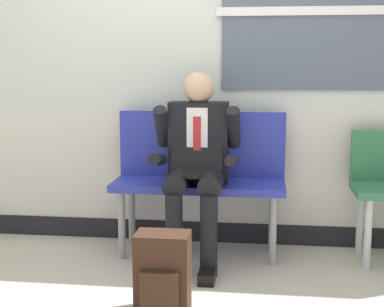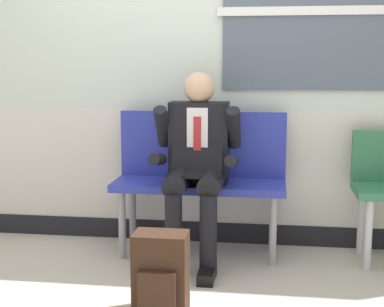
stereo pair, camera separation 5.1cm
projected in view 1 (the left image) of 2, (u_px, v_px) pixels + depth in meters
ground_plane at (184, 276)px, 3.59m from camera, size 18.00×18.00×0.00m
station_wall at (200, 47)px, 4.11m from camera, size 5.87×0.17×2.90m
bench_with_person at (200, 171)px, 3.98m from camera, size 1.18×0.42×0.99m
person_seated at (196, 161)px, 3.76m from camera, size 0.57×0.70×1.27m
backpack at (163, 274)px, 3.04m from camera, size 0.29×0.23×0.44m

